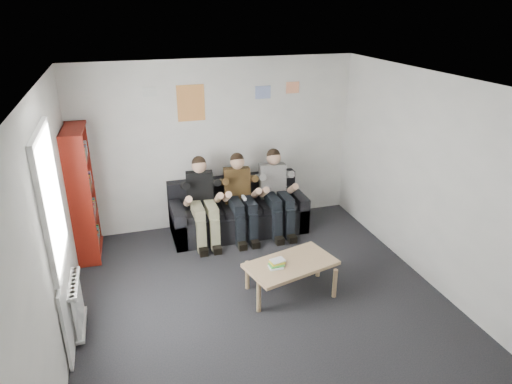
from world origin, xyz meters
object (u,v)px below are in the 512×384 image
(person_left, at_px, (203,202))
(sofa, at_px, (238,213))
(bookshelf, at_px, (83,193))
(coffee_table, at_px, (291,266))
(person_middle, at_px, (241,197))
(person_right, at_px, (277,193))

(person_left, bearing_deg, sofa, 26.76)
(bookshelf, height_order, person_left, bookshelf)
(bookshelf, bearing_deg, person_left, -1.76)
(bookshelf, height_order, coffee_table, bookshelf)
(coffee_table, relative_size, person_middle, 0.84)
(bookshelf, height_order, person_middle, bookshelf)
(person_middle, bearing_deg, person_left, -170.95)
(person_left, xyz_separation_m, person_middle, (0.60, -0.00, -0.00))
(sofa, bearing_deg, coffee_table, -84.38)
(sofa, relative_size, bookshelf, 1.12)
(sofa, xyz_separation_m, person_left, (-0.60, -0.20, 0.36))
(person_left, distance_m, person_right, 1.19)
(person_middle, bearing_deg, sofa, 99.07)
(person_left, relative_size, person_middle, 1.00)
(sofa, height_order, bookshelf, bookshelf)
(person_left, bearing_deg, bookshelf, -175.91)
(person_middle, height_order, person_right, person_right)
(coffee_table, distance_m, person_left, 1.90)
(person_middle, distance_m, person_right, 0.60)
(sofa, bearing_deg, person_middle, -90.00)
(coffee_table, bearing_deg, bookshelf, 143.41)
(sofa, height_order, person_right, person_right)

